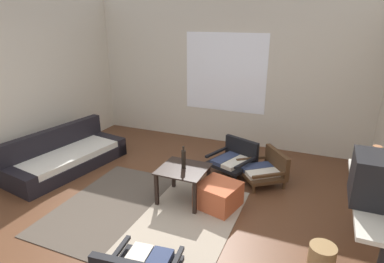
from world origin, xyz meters
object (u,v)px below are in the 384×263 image
(armchair_corner, at_px, (265,169))
(couch, at_px, (65,157))
(crt_television, at_px, (383,180))
(glass_bottle, at_px, (184,159))
(clay_vase, at_px, (374,164))
(wicker_basket, at_px, (322,256))
(coffee_table, at_px, (183,175))
(armchair_by_window, at_px, (234,158))
(console_shelf, at_px, (374,203))
(ottoman_orange, at_px, (218,195))

(armchair_corner, bearing_deg, couch, -165.60)
(crt_television, distance_m, glass_bottle, 2.26)
(clay_vase, distance_m, glass_bottle, 2.16)
(glass_bottle, distance_m, wicker_basket, 1.93)
(coffee_table, bearing_deg, armchair_by_window, 68.80)
(coffee_table, relative_size, armchair_by_window, 0.79)
(armchair_by_window, xyz_separation_m, wicker_basket, (1.36, -1.63, -0.14))
(couch, xyz_separation_m, clay_vase, (4.30, -0.17, 0.74))
(wicker_basket, bearing_deg, coffee_table, 161.95)
(coffee_table, bearing_deg, clay_vase, -0.89)
(clay_vase, bearing_deg, glass_bottle, 178.77)
(coffee_table, relative_size, armchair_corner, 0.74)
(console_shelf, height_order, glass_bottle, console_shelf)
(crt_television, distance_m, wicker_basket, 1.00)
(clay_vase, distance_m, wicker_basket, 1.06)
(couch, bearing_deg, coffee_table, -3.66)
(ottoman_orange, height_order, console_shelf, console_shelf)
(armchair_by_window, height_order, crt_television, crt_television)
(armchair_corner, relative_size, crt_television, 1.70)
(ottoman_orange, bearing_deg, couch, 177.57)
(wicker_basket, bearing_deg, ottoman_orange, 154.85)
(ottoman_orange, bearing_deg, armchair_corner, 64.40)
(couch, height_order, ottoman_orange, couch)
(armchair_by_window, distance_m, console_shelf, 2.34)
(armchair_corner, distance_m, crt_television, 2.12)
(crt_television, xyz_separation_m, glass_bottle, (-2.13, 0.61, -0.44))
(console_shelf, height_order, clay_vase, clay_vase)
(crt_television, bearing_deg, armchair_by_window, 136.36)
(couch, xyz_separation_m, armchair_by_window, (2.57, 0.91, 0.05))
(armchair_corner, height_order, console_shelf, console_shelf)
(crt_television, bearing_deg, glass_bottle, 164.02)
(couch, bearing_deg, crt_television, -9.73)
(armchair_by_window, height_order, ottoman_orange, armchair_by_window)
(armchair_corner, relative_size, ottoman_orange, 1.70)
(glass_bottle, bearing_deg, crt_television, -15.98)
(armchair_by_window, relative_size, console_shelf, 0.52)
(crt_television, height_order, wicker_basket, crt_television)
(coffee_table, distance_m, wicker_basket, 1.88)
(couch, relative_size, console_shelf, 1.33)
(couch, distance_m, ottoman_orange, 2.65)
(coffee_table, height_order, crt_television, crt_television)
(couch, xyz_separation_m, coffee_table, (2.16, -0.14, 0.18))
(console_shelf, bearing_deg, clay_vase, 90.00)
(couch, relative_size, wicker_basket, 7.49)
(coffee_table, bearing_deg, crt_television, -15.66)
(armchair_by_window, bearing_deg, console_shelf, -41.04)
(coffee_table, xyz_separation_m, armchair_corner, (0.92, 0.93, -0.16))
(armchair_by_window, height_order, clay_vase, clay_vase)
(crt_television, bearing_deg, console_shelf, 88.72)
(glass_bottle, bearing_deg, armchair_by_window, 68.61)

